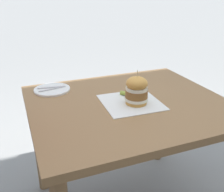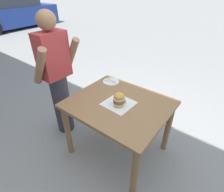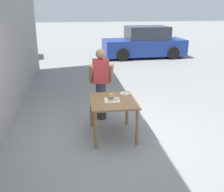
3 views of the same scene
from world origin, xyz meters
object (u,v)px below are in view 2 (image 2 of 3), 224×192
Objects in this scene: pickle_spear at (124,100)px; parked_car_near_curb at (11,12)px; diner_across_table at (57,77)px; patio_table at (119,111)px; sandwich at (119,99)px; side_plate_with_forks at (111,82)px.

pickle_spear is 0.02× the size of parked_car_near_curb.
pickle_spear is 0.06× the size of diner_across_table.
patio_table is 0.25× the size of parked_car_near_curb.
pickle_spear reaches higher than patio_table.
sandwich is 0.92m from diner_across_table.
patio_table is 5.75× the size of sandwich.
pickle_spear is (0.11, -0.00, -0.06)m from sandwich.
pickle_spear is at bearing -77.20° from diner_across_table.
sandwich is 9.03m from parked_car_near_curb.
patio_table is at bearing -109.41° from parked_car_near_curb.
pickle_spear is 0.47m from side_plate_with_forks.
parked_car_near_curb reaches higher than sandwich.
pickle_spear is 0.44× the size of side_plate_with_forks.
diner_across_table is (-0.10, 0.92, 0.02)m from sandwich.
sandwich is (-0.04, -0.03, 0.20)m from patio_table.
diner_across_table is (-0.14, 0.89, 0.22)m from patio_table.
sandwich is at bearing -132.93° from side_plate_with_forks.
side_plate_with_forks is (0.37, 0.39, -0.07)m from sandwich.
diner_across_table is at bearing 99.06° from patio_table.
diner_across_table reaches higher than pickle_spear.
pickle_spear is 0.94m from diner_across_table.
pickle_spear is at bearing -108.95° from parked_car_near_curb.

